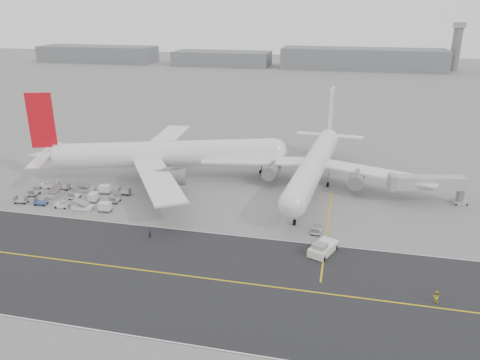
% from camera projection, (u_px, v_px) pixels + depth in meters
% --- Properties ---
extents(ground, '(700.00, 700.00, 0.00)m').
position_uv_depth(ground, '(177.00, 224.00, 95.12)').
color(ground, gray).
rests_on(ground, ground).
extents(taxiway, '(220.00, 59.00, 0.03)m').
position_uv_depth(taxiway, '(168.00, 273.00, 77.66)').
color(taxiway, '#2A292C').
rests_on(taxiway, ground).
extents(horizon_buildings, '(520.00, 28.00, 28.00)m').
position_uv_depth(horizon_buildings, '(347.00, 69.00, 326.08)').
color(horizon_buildings, gray).
rests_on(horizon_buildings, ground).
extents(control_tower, '(7.00, 7.00, 31.25)m').
position_uv_depth(control_tower, '(456.00, 46.00, 310.27)').
color(control_tower, gray).
rests_on(control_tower, ground).
extents(airliner_a, '(62.71, 61.52, 22.44)m').
position_uv_depth(airliner_a, '(161.00, 154.00, 118.48)').
color(airliner_a, white).
rests_on(airliner_a, ground).
extents(airliner_b, '(57.32, 58.17, 20.07)m').
position_uv_depth(airliner_b, '(315.00, 163.00, 113.40)').
color(airliner_b, white).
rests_on(airliner_b, ground).
extents(pushback_tug, '(5.36, 8.51, 2.44)m').
position_uv_depth(pushback_tug, '(323.00, 248.00, 83.60)').
color(pushback_tug, white).
rests_on(pushback_tug, ground).
extents(jet_bridge, '(17.75, 6.48, 6.62)m').
position_uv_depth(jet_bridge, '(428.00, 184.00, 103.56)').
color(jet_bridge, gray).
rests_on(jet_bridge, ground).
extents(gse_cluster, '(29.82, 19.83, 2.13)m').
position_uv_depth(gse_cluster, '(74.00, 199.00, 107.55)').
color(gse_cluster, '#A2A2A7').
rests_on(gse_cluster, ground).
extents(stray_dolly, '(1.80, 2.75, 1.63)m').
position_uv_depth(stray_dolly, '(316.00, 234.00, 91.17)').
color(stray_dolly, silver).
rests_on(stray_dolly, ground).
extents(ground_crew_a, '(0.69, 0.59, 1.59)m').
position_uv_depth(ground_crew_a, '(150.00, 234.00, 89.14)').
color(ground_crew_a, black).
rests_on(ground_crew_a, ground).
extents(ground_crew_b, '(1.09, 0.92, 1.96)m').
position_uv_depth(ground_crew_b, '(436.00, 297.00, 69.77)').
color(ground_crew_b, yellow).
rests_on(ground_crew_b, ground).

